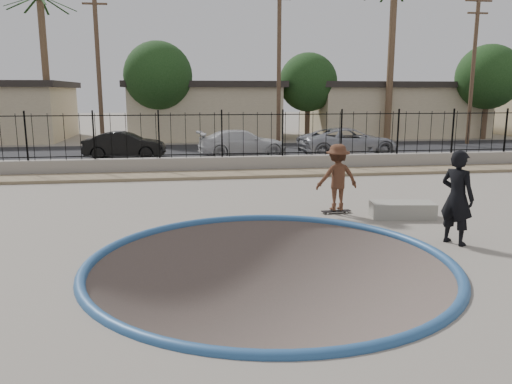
{
  "coord_description": "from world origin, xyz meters",
  "views": [
    {
      "loc": [
        -1.57,
        -9.87,
        3.19
      ],
      "look_at": [
        0.17,
        2.0,
        0.78
      ],
      "focal_mm": 35.0,
      "sensor_mm": 36.0,
      "label": 1
    }
  ],
  "objects_px": {
    "skater": "(337,181)",
    "skateboard": "(336,211)",
    "videographer": "(457,198)",
    "car_b": "(125,145)",
    "car_c": "(242,143)",
    "car_d": "(349,142)",
    "concrete_ledge": "(402,210)"
  },
  "relations": [
    {
      "from": "car_d",
      "to": "car_c",
      "type": "bearing_deg",
      "value": 76.71
    },
    {
      "from": "videographer",
      "to": "concrete_ledge",
      "type": "bearing_deg",
      "value": -26.03
    },
    {
      "from": "videographer",
      "to": "car_b",
      "type": "distance_m",
      "value": 17.52
    },
    {
      "from": "car_d",
      "to": "skateboard",
      "type": "bearing_deg",
      "value": 154.69
    },
    {
      "from": "car_c",
      "to": "car_d",
      "type": "bearing_deg",
      "value": -103.88
    },
    {
      "from": "concrete_ledge",
      "to": "car_c",
      "type": "relative_size",
      "value": 0.36
    },
    {
      "from": "skater",
      "to": "concrete_ledge",
      "type": "relative_size",
      "value": 1.1
    },
    {
      "from": "videographer",
      "to": "car_c",
      "type": "bearing_deg",
      "value": -18.88
    },
    {
      "from": "skateboard",
      "to": "videographer",
      "type": "distance_m",
      "value": 3.57
    },
    {
      "from": "skater",
      "to": "car_b",
      "type": "height_order",
      "value": "skater"
    },
    {
      "from": "skater",
      "to": "concrete_ledge",
      "type": "xyz_separation_m",
      "value": [
        1.55,
        -0.68,
        -0.68
      ]
    },
    {
      "from": "car_c",
      "to": "car_d",
      "type": "distance_m",
      "value": 5.34
    },
    {
      "from": "skateboard",
      "to": "car_b",
      "type": "distance_m",
      "value": 14.09
    },
    {
      "from": "skater",
      "to": "skateboard",
      "type": "bearing_deg",
      "value": -157.93
    },
    {
      "from": "skateboard",
      "to": "car_c",
      "type": "relative_size",
      "value": 0.18
    },
    {
      "from": "skater",
      "to": "skateboard",
      "type": "height_order",
      "value": "skater"
    },
    {
      "from": "skater",
      "to": "concrete_ledge",
      "type": "height_order",
      "value": "skater"
    },
    {
      "from": "videographer",
      "to": "car_d",
      "type": "xyz_separation_m",
      "value": [
        2.56,
        14.57,
        -0.27
      ]
    },
    {
      "from": "videographer",
      "to": "car_d",
      "type": "height_order",
      "value": "videographer"
    },
    {
      "from": "skater",
      "to": "car_c",
      "type": "xyz_separation_m",
      "value": [
        -1.05,
        12.32,
        -0.19
      ]
    },
    {
      "from": "car_b",
      "to": "car_c",
      "type": "xyz_separation_m",
      "value": [
        5.77,
        0.0,
        0.02
      ]
    },
    {
      "from": "concrete_ledge",
      "to": "car_d",
      "type": "distance_m",
      "value": 12.55
    },
    {
      "from": "concrete_ledge",
      "to": "car_c",
      "type": "height_order",
      "value": "car_c"
    },
    {
      "from": "concrete_ledge",
      "to": "car_d",
      "type": "xyz_separation_m",
      "value": [
        2.68,
        12.25,
        0.54
      ]
    },
    {
      "from": "concrete_ledge",
      "to": "videographer",
      "type": "bearing_deg",
      "value": -87.08
    },
    {
      "from": "skateboard",
      "to": "concrete_ledge",
      "type": "height_order",
      "value": "concrete_ledge"
    },
    {
      "from": "skater",
      "to": "car_c",
      "type": "bearing_deg",
      "value": -89.62
    },
    {
      "from": "videographer",
      "to": "skateboard",
      "type": "bearing_deg",
      "value": 0.14
    },
    {
      "from": "skater",
      "to": "car_c",
      "type": "height_order",
      "value": "skater"
    },
    {
      "from": "car_c",
      "to": "skater",
      "type": "bearing_deg",
      "value": 179.09
    },
    {
      "from": "skater",
      "to": "car_d",
      "type": "xyz_separation_m",
      "value": [
        4.24,
        11.57,
        -0.14
      ]
    },
    {
      "from": "skateboard",
      "to": "skater",
      "type": "bearing_deg",
      "value": -157.35
    }
  ]
}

